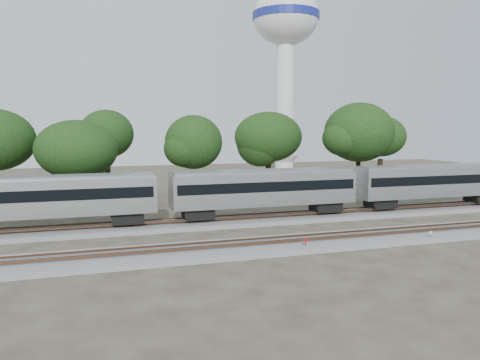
# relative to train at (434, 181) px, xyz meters

# --- Properties ---
(ground) EXTENTS (160.00, 160.00, 0.00)m
(ground) POSITION_rel_train_xyz_m (-21.90, -6.00, -3.35)
(ground) COLOR #383328
(ground) RESTS_ON ground
(track_far) EXTENTS (160.00, 5.00, 0.73)m
(track_far) POSITION_rel_train_xyz_m (-21.90, -0.00, -3.15)
(track_far) COLOR slate
(track_far) RESTS_ON ground
(track_near) EXTENTS (160.00, 5.00, 0.73)m
(track_near) POSITION_rel_train_xyz_m (-21.90, -10.00, -3.15)
(track_near) COLOR slate
(track_near) RESTS_ON ground
(train) EXTENTS (135.41, 3.30, 4.87)m
(train) POSITION_rel_train_xyz_m (0.00, 0.00, 0.00)
(train) COLOR #BABDC2
(train) RESTS_ON ground
(switch_stand_red) EXTENTS (0.30, 0.15, 1.00)m
(switch_stand_red) POSITION_rel_train_xyz_m (-21.08, -11.63, -2.72)
(switch_stand_red) COLOR #512D19
(switch_stand_red) RESTS_ON ground
(switch_stand_white) EXTENTS (0.28, 0.05, 0.89)m
(switch_stand_white) POSITION_rel_train_xyz_m (-10.17, -11.95, -2.78)
(switch_stand_white) COLOR #512D19
(switch_stand_white) RESTS_ON ground
(switch_lever) EXTENTS (0.57, 0.45, 0.30)m
(switch_lever) POSITION_rel_train_xyz_m (-15.52, -11.92, -3.20)
(switch_lever) COLOR #512D19
(switch_lever) RESTS_ON ground
(water_tower) EXTENTS (13.24, 13.24, 36.65)m
(water_tower) POSITION_rel_train_xyz_m (1.39, 45.68, 23.80)
(water_tower) COLOR silver
(water_tower) RESTS_ON ground
(tree_2) EXTENTS (7.00, 7.00, 9.87)m
(tree_2) POSITION_rel_train_xyz_m (-37.57, 9.74, 3.51)
(tree_2) COLOR black
(tree_2) RESTS_ON ground
(tree_3) EXTENTS (8.56, 8.56, 12.07)m
(tree_3) POSITION_rel_train_xyz_m (-34.26, 17.45, 5.05)
(tree_3) COLOR black
(tree_3) RESTS_ON ground
(tree_4) EXTENTS (7.59, 7.59, 10.70)m
(tree_4) POSITION_rel_train_xyz_m (-24.39, 12.54, 4.09)
(tree_4) COLOR black
(tree_4) RESTS_ON ground
(tree_5) EXTENTS (8.00, 8.00, 11.28)m
(tree_5) POSITION_rel_train_xyz_m (-11.63, 20.85, 4.50)
(tree_5) COLOR black
(tree_5) RESTS_ON ground
(tree_6) EXTENTS (8.72, 8.72, 12.29)m
(tree_6) POSITION_rel_train_xyz_m (-1.81, 12.59, 5.21)
(tree_6) COLOR black
(tree_6) RESTS_ON ground
(tree_7) EXTENTS (7.96, 7.96, 11.22)m
(tree_7) POSITION_rel_train_xyz_m (7.97, 21.94, 4.46)
(tree_7) COLOR black
(tree_7) RESTS_ON ground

